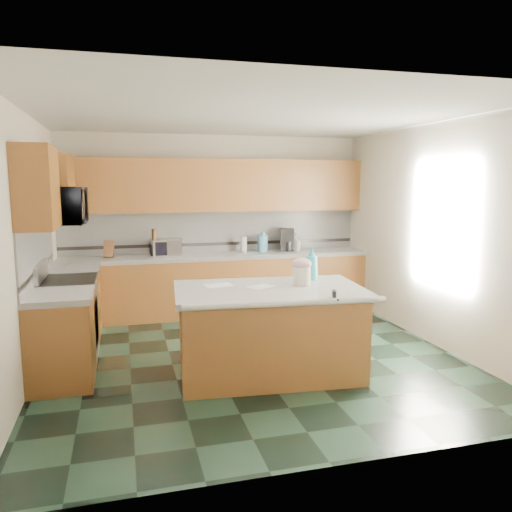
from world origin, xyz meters
name	(u,v)px	position (x,y,z in m)	size (l,w,h in m)	color
floor	(251,357)	(0.00, 0.00, 0.00)	(4.60, 4.60, 0.00)	black
ceiling	(251,115)	(0.00, 0.00, 2.70)	(4.60, 4.60, 0.00)	white
wall_back	(214,224)	(0.00, 2.32, 1.35)	(4.60, 0.04, 2.70)	beige
wall_front	(338,280)	(0.00, -2.32, 1.35)	(4.60, 0.04, 2.70)	beige
wall_left	(24,248)	(-2.32, 0.00, 1.35)	(0.04, 4.60, 2.70)	beige
wall_right	(434,235)	(2.32, 0.00, 1.35)	(0.04, 4.60, 2.70)	beige
back_base_cab	(218,286)	(0.00, 2.00, 0.43)	(4.60, 0.60, 0.86)	#58310D
back_countertop	(218,256)	(0.00, 2.00, 0.89)	(4.60, 0.64, 0.06)	white
back_upper_cab	(216,186)	(0.00, 2.13, 1.94)	(4.60, 0.33, 0.78)	#58310D
back_backsplash	(214,231)	(0.00, 2.29, 1.24)	(4.60, 0.02, 0.63)	silver
back_accent_band	(215,244)	(0.00, 2.28, 1.04)	(4.60, 0.01, 0.05)	black
left_base_cab_rear	(75,305)	(-2.00, 1.29, 0.43)	(0.60, 0.82, 0.86)	#58310D
left_counter_rear	(73,270)	(-2.00, 1.29, 0.89)	(0.64, 0.82, 0.06)	white
left_base_cab_front	(61,342)	(-2.00, -0.24, 0.43)	(0.60, 0.72, 0.86)	#58310D
left_counter_front	(59,296)	(-2.00, -0.24, 0.89)	(0.64, 0.72, 0.06)	white
left_backsplash	(37,252)	(-2.29, 0.55, 1.24)	(0.02, 2.30, 0.63)	silver
left_accent_band	(39,269)	(-2.28, 0.55, 1.04)	(0.01, 2.30, 0.05)	black
left_upper_cab_rear	(58,186)	(-2.13, 1.42, 1.94)	(0.33, 1.09, 0.78)	#58310D
left_upper_cab_front	(37,188)	(-2.13, -0.24, 1.94)	(0.33, 0.72, 0.78)	#58310D
range_body	(69,321)	(-2.00, 0.50, 0.44)	(0.60, 0.76, 0.88)	#B7B7BC
range_oven_door	(96,322)	(-1.71, 0.50, 0.40)	(0.02, 0.68, 0.55)	black
range_cooktop	(66,281)	(-2.00, 0.50, 0.90)	(0.62, 0.78, 0.04)	black
range_handle	(97,290)	(-1.68, 0.50, 0.78)	(0.02, 0.02, 0.66)	#B7B7BC
range_backguard	(41,271)	(-2.26, 0.50, 1.02)	(0.06, 0.76, 0.18)	#B7B7BC
microwave	(62,206)	(-2.00, 0.50, 1.73)	(0.73, 0.50, 0.41)	#B7B7BC
island_base	(269,334)	(0.06, -0.52, 0.43)	(1.82, 1.04, 0.86)	#58310D
island_top	(269,291)	(0.06, -0.52, 0.89)	(1.92, 1.14, 0.06)	white
island_bullnose	(287,303)	(0.06, -1.09, 0.89)	(0.06, 0.06, 1.92)	white
treat_jar	(302,276)	(0.42, -0.49, 1.02)	(0.19, 0.19, 0.19)	white
treat_jar_lid	(302,264)	(0.42, -0.49, 1.15)	(0.21, 0.21, 0.13)	#D298A3
treat_jar_knob	(302,260)	(0.42, -0.49, 1.19)	(0.02, 0.02, 0.07)	tan
treat_jar_knob_end_l	(299,260)	(0.39, -0.49, 1.19)	(0.04, 0.04, 0.04)	tan
treat_jar_knob_end_r	(305,260)	(0.45, -0.49, 1.19)	(0.04, 0.04, 0.04)	tan
soap_bottle_island	(312,263)	(0.64, -0.22, 1.10)	(0.14, 0.14, 0.36)	teal
paper_sheet_a	(261,287)	(-0.02, -0.47, 0.92)	(0.27, 0.20, 0.00)	white
paper_sheet_b	(219,285)	(-0.42, -0.28, 0.92)	(0.29, 0.22, 0.00)	white
clamp_body	(334,296)	(0.53, -1.07, 0.93)	(0.03, 0.11, 0.10)	black
clamp_handle	(337,299)	(0.53, -1.13, 0.91)	(0.02, 0.02, 0.07)	black
knife_block	(109,249)	(-1.57, 2.05, 1.04)	(0.13, 0.11, 0.24)	#472814
utensil_crock	(155,250)	(-0.93, 2.08, 1.00)	(0.13, 0.13, 0.16)	black
utensil_bundle	(154,237)	(-0.93, 2.08, 1.20)	(0.07, 0.07, 0.23)	#472814
toaster_oven	(167,247)	(-0.75, 2.05, 1.04)	(0.41, 0.28, 0.24)	#B7B7BC
toaster_oven_door	(168,249)	(-0.75, 1.92, 1.04)	(0.37, 0.01, 0.20)	black
paper_towel	(243,244)	(0.42, 2.10, 1.04)	(0.11, 0.11, 0.24)	white
paper_towel_base	(243,252)	(0.42, 2.10, 0.93)	(0.16, 0.16, 0.01)	#B7B7BC
water_jug	(263,243)	(0.71, 2.06, 1.05)	(0.16, 0.16, 0.26)	#5296B7
water_jug_neck	(263,234)	(0.71, 2.06, 1.20)	(0.07, 0.07, 0.04)	#5296B7
coffee_maker	(287,240)	(1.12, 2.08, 1.10)	(0.21, 0.23, 0.35)	black
coffee_carafe	(288,247)	(1.12, 2.03, 0.99)	(0.15, 0.15, 0.15)	black
soap_bottle_back	(296,243)	(1.25, 2.05, 1.04)	(0.11, 0.11, 0.24)	white
soap_back_cap	(296,234)	(1.25, 2.05, 1.18)	(0.02, 0.02, 0.03)	red
window_light_proxy	(442,224)	(2.29, -0.20, 1.50)	(0.02, 1.40, 1.10)	white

